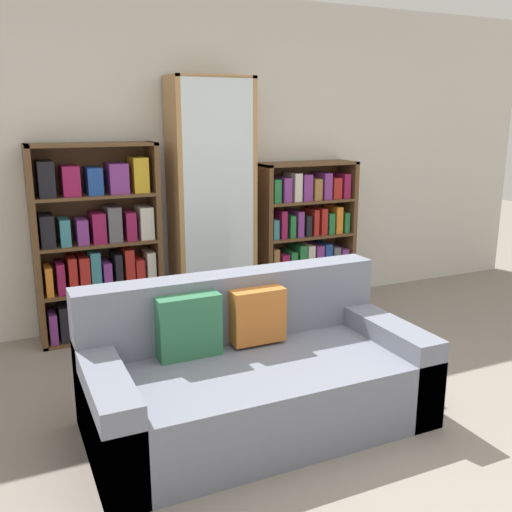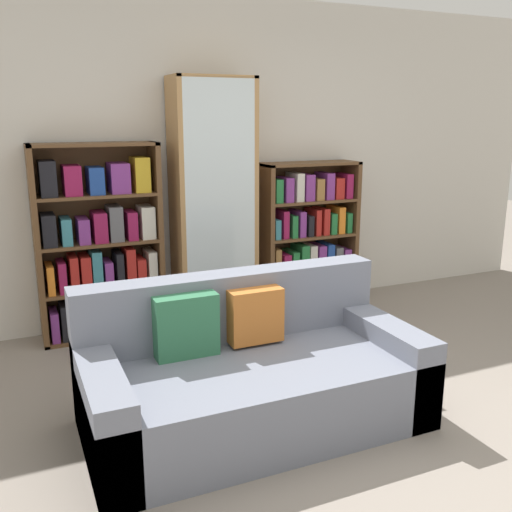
{
  "view_description": "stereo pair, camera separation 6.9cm",
  "coord_description": "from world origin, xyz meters",
  "px_view_note": "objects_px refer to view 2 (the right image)",
  "views": [
    {
      "loc": [
        -1.76,
        -2.1,
        1.73
      ],
      "look_at": [
        -0.12,
        1.46,
        0.77
      ],
      "focal_mm": 40.0,
      "sensor_mm": 36.0,
      "label": 1
    },
    {
      "loc": [
        -1.7,
        -2.13,
        1.73
      ],
      "look_at": [
        -0.12,
        1.46,
        0.77
      ],
      "focal_mm": 40.0,
      "sensor_mm": 36.0,
      "label": 2
    }
  ],
  "objects_px": {
    "bookshelf_left": "(101,248)",
    "wine_bottle": "(320,314)",
    "couch": "(251,376)",
    "bookshelf_right": "(308,238)",
    "display_cabinet": "(213,203)"
  },
  "relations": [
    {
      "from": "wine_bottle",
      "to": "display_cabinet",
      "type": "bearing_deg",
      "value": 133.38
    },
    {
      "from": "bookshelf_left",
      "to": "display_cabinet",
      "type": "relative_size",
      "value": 0.75
    },
    {
      "from": "display_cabinet",
      "to": "wine_bottle",
      "type": "height_order",
      "value": "display_cabinet"
    },
    {
      "from": "couch",
      "to": "display_cabinet",
      "type": "relative_size",
      "value": 0.93
    },
    {
      "from": "bookshelf_left",
      "to": "bookshelf_right",
      "type": "xyz_separation_m",
      "value": [
        1.86,
        0.0,
        -0.08
      ]
    },
    {
      "from": "display_cabinet",
      "to": "wine_bottle",
      "type": "distance_m",
      "value": 1.28
    },
    {
      "from": "bookshelf_left",
      "to": "couch",
      "type": "bearing_deg",
      "value": -72.62
    },
    {
      "from": "couch",
      "to": "bookshelf_left",
      "type": "bearing_deg",
      "value": 107.38
    },
    {
      "from": "display_cabinet",
      "to": "bookshelf_right",
      "type": "distance_m",
      "value": 1.0
    },
    {
      "from": "bookshelf_right",
      "to": "wine_bottle",
      "type": "distance_m",
      "value": 0.89
    },
    {
      "from": "couch",
      "to": "bookshelf_left",
      "type": "distance_m",
      "value": 1.87
    },
    {
      "from": "bookshelf_left",
      "to": "wine_bottle",
      "type": "height_order",
      "value": "bookshelf_left"
    },
    {
      "from": "bookshelf_left",
      "to": "wine_bottle",
      "type": "relative_size",
      "value": 3.75
    },
    {
      "from": "display_cabinet",
      "to": "bookshelf_right",
      "type": "relative_size",
      "value": 1.53
    },
    {
      "from": "bookshelf_right",
      "to": "wine_bottle",
      "type": "bearing_deg",
      "value": -110.66
    }
  ]
}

